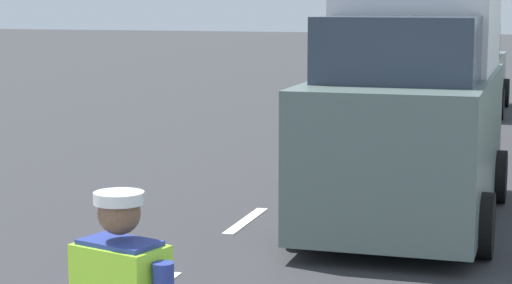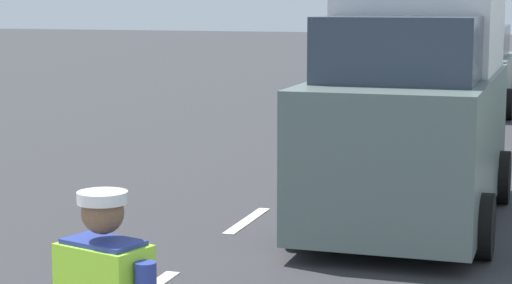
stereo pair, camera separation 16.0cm
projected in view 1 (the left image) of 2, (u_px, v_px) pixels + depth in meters
ground_plane at (400, 109)px, 23.25m from camera, size 96.00×96.00×0.00m
lane_center_line at (422, 92)px, 27.23m from camera, size 0.14×46.40×0.01m
delivery_truck at (412, 85)px, 11.57m from camera, size 2.16×4.60×3.54m
car_outgoing_far at (462, 72)px, 22.55m from camera, size 2.03×4.16×1.99m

